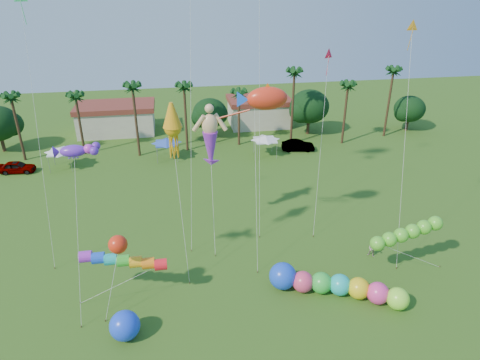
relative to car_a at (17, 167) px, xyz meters
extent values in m
cylinder|color=#3A2819|center=(-0.26, 4.42, 3.72)|extent=(0.36, 0.36, 9.00)
cylinder|color=#3A2819|center=(7.74, 5.42, 3.47)|extent=(0.36, 0.36, 8.50)
cylinder|color=#3A2819|center=(15.74, 3.42, 4.22)|extent=(0.36, 0.36, 10.00)
cylinder|color=#3A2819|center=(22.74, 4.42, 3.97)|extent=(0.36, 0.36, 9.50)
cylinder|color=#3A2819|center=(30.74, 5.42, 3.22)|extent=(0.36, 0.36, 8.00)
cylinder|color=#3A2819|center=(38.74, 4.42, 4.72)|extent=(0.36, 0.36, 11.00)
cylinder|color=#3A2819|center=(46.74, 3.42, 3.72)|extent=(0.36, 0.36, 9.00)
cylinder|color=#3A2819|center=(54.74, 5.42, 4.47)|extent=(0.36, 0.36, 10.50)
sphere|color=#113814|center=(26.74, 9.42, 3.25)|extent=(5.46, 5.46, 5.46)
sphere|color=#113814|center=(42.74, 8.42, 3.87)|extent=(6.30, 6.30, 6.30)
sphere|color=#113814|center=(59.74, 7.42, 2.94)|extent=(5.04, 5.04, 5.04)
cube|color=beige|center=(11.74, 14.42, 1.22)|extent=(12.00, 7.00, 4.00)
cube|color=beige|center=(35.74, 14.42, 1.22)|extent=(10.00, 7.00, 4.00)
pyramid|color=white|center=(5.74, 0.42, 1.97)|extent=(3.00, 3.00, 0.60)
pyramid|color=blue|center=(19.74, 1.42, 1.97)|extent=(3.00, 3.00, 0.60)
pyramid|color=white|center=(33.74, 0.42, 1.97)|extent=(3.00, 3.00, 0.60)
imported|color=#4C4C54|center=(0.00, 0.00, 0.00)|extent=(4.74, 2.20, 1.57)
imported|color=#4C4C54|center=(39.03, 1.49, 0.01)|extent=(5.03, 2.45, 1.59)
imported|color=#A78E8B|center=(38.28, -25.40, 0.05)|extent=(1.03, 0.99, 1.68)
sphere|color=#E53C6C|center=(30.45, -28.98, 0.11)|extent=(1.79, 1.79, 1.79)
sphere|color=green|center=(31.91, -29.36, 0.11)|extent=(1.79, 1.79, 1.79)
sphere|color=#1AB7B9|center=(33.33, -29.85, 0.11)|extent=(1.79, 1.79, 1.79)
sphere|color=yellow|center=(34.67, -30.51, 0.11)|extent=(1.79, 1.79, 1.79)
sphere|color=#F03893|center=(35.94, -31.31, 0.11)|extent=(1.79, 1.79, 1.79)
sphere|color=#96FE38|center=(37.19, -32.17, 0.11)|extent=(1.79, 1.79, 1.79)
sphere|color=blue|center=(28.91, -28.28, 0.36)|extent=(3.03, 3.03, 2.29)
sphere|color=#1B46FB|center=(16.32, -31.79, 0.31)|extent=(2.20, 2.20, 2.20)
cylinder|color=#FB1B28|center=(17.37, -28.08, 2.60)|extent=(6.77, 2.01, 0.91)
cylinder|color=silver|center=(15.73, -27.82, 0.91)|extent=(6.66, 0.55, 3.41)
cylinder|color=brown|center=(12.41, -27.56, -0.70)|extent=(0.08, 0.08, 0.16)
ellipsoid|color=#57CA2C|center=(37.21, -27.89, 2.41)|extent=(6.99, 2.45, 1.50)
cylinder|color=silver|center=(40.42, -27.94, 0.81)|extent=(6.42, 0.12, 3.21)
cylinder|color=brown|center=(43.62, -27.98, -0.70)|extent=(0.08, 0.08, 0.16)
sphere|color=red|center=(16.10, -28.35, 4.98)|extent=(1.51, 1.51, 1.42)
cylinder|color=silver|center=(15.37, -29.14, 2.10)|extent=(1.51, 1.63, 5.78)
cylinder|color=brown|center=(14.63, -29.94, -0.70)|extent=(0.08, 0.08, 0.16)
cylinder|color=silver|center=(23.99, -20.48, 4.09)|extent=(0.36, 4.99, 9.76)
cylinder|color=brown|center=(23.83, -22.97, -0.70)|extent=(0.08, 0.08, 0.16)
ellipsoid|color=red|center=(28.77, -21.36, 13.61)|extent=(5.53, 3.37, 2.19)
cylinder|color=silver|center=(28.00, -23.71, 6.41)|extent=(1.55, 4.74, 14.40)
cylinder|color=brown|center=(27.24, -26.07, -0.70)|extent=(0.08, 0.08, 0.16)
cylinder|color=silver|center=(22.47, -18.78, 13.15)|extent=(1.61, 6.11, 27.87)
cylinder|color=brown|center=(21.68, -21.83, -0.70)|extent=(0.08, 0.08, 0.16)
cone|color=orange|center=(20.73, -23.45, 12.11)|extent=(1.76, 1.76, 4.34)
cylinder|color=silver|center=(20.97, -25.00, 5.66)|extent=(0.51, 3.14, 12.91)
cylinder|color=brown|center=(21.21, -26.56, -0.70)|extent=(0.08, 0.08, 0.16)
ellipsoid|color=#6827C7|center=(13.75, -26.60, 11.90)|extent=(3.28, 2.01, 1.22)
cylinder|color=silver|center=(13.34, -28.44, 5.56)|extent=(0.87, 3.70, 12.69)
cylinder|color=brown|center=(12.92, -30.27, -0.70)|extent=(0.08, 0.08, 0.16)
cone|color=#FE1C3C|center=(35.57, -16.90, 16.28)|extent=(1.18, 0.81, 1.21)
cylinder|color=silver|center=(34.74, -19.12, 7.75)|extent=(1.68, 4.48, 17.07)
cylinder|color=brown|center=(33.92, -21.34, -0.70)|extent=(0.08, 0.08, 0.16)
cone|color=orange|center=(39.79, -23.33, 19.34)|extent=(1.12, 0.29, 1.11)
cylinder|color=silver|center=(39.72, -25.44, 9.28)|extent=(0.17, 4.24, 20.13)
cylinder|color=brown|center=(39.65, -27.55, -0.70)|extent=(0.08, 0.08, 0.16)
cylinder|color=silver|center=(9.79, -20.77, 10.35)|extent=(0.80, 3.55, 22.27)
cylinder|color=brown|center=(9.41, -22.53, -0.70)|extent=(0.08, 0.08, 0.16)
cylinder|color=silver|center=(28.68, -18.46, 14.73)|extent=(0.25, 4.23, 31.04)
cylinder|color=brown|center=(28.57, -20.57, -0.70)|extent=(0.08, 0.08, 0.16)
camera|label=1|loc=(20.69, -55.89, 23.03)|focal=32.00mm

